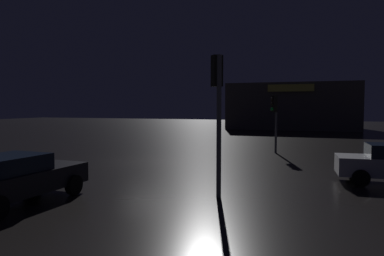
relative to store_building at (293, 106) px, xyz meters
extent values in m
plane|color=black|center=(-5.44, -32.38, -2.94)|extent=(120.00, 120.00, 0.00)
cube|color=#4C4742|center=(0.00, 0.01, 0.00)|extent=(16.12, 9.25, 5.87)
cube|color=#E5D84C|center=(0.00, -4.77, 2.20)|extent=(5.36, 0.24, 0.86)
cylinder|color=#595B60|center=(0.23, -38.56, -0.64)|extent=(0.15, 0.15, 4.58)
cube|color=black|center=(0.12, -38.45, 1.14)|extent=(0.41, 0.41, 1.00)
sphere|color=red|center=(0.02, -38.33, 1.45)|extent=(0.20, 0.20, 0.20)
sphere|color=black|center=(0.02, -38.33, 1.14)|extent=(0.20, 0.20, 0.20)
sphere|color=black|center=(0.02, -38.33, 0.84)|extent=(0.20, 0.20, 0.20)
cylinder|color=#595B60|center=(0.72, -26.55, -1.13)|extent=(0.14, 0.14, 3.61)
cube|color=black|center=(0.60, -26.66, 0.15)|extent=(0.41, 0.41, 1.04)
sphere|color=black|center=(0.49, -26.77, 0.46)|extent=(0.20, 0.20, 0.20)
sphere|color=black|center=(0.49, -26.77, 0.15)|extent=(0.20, 0.20, 0.20)
sphere|color=#19D13F|center=(0.49, -26.77, -0.16)|extent=(0.20, 0.20, 0.20)
cube|color=black|center=(-5.39, -41.28, -2.27)|extent=(2.03, 4.58, 0.66)
cube|color=black|center=(-5.40, -41.58, -1.69)|extent=(1.74, 2.10, 0.50)
cylinder|color=black|center=(-6.25, -39.75, -2.61)|extent=(0.25, 0.67, 0.66)
cylinder|color=black|center=(-4.41, -39.83, -2.61)|extent=(0.25, 0.67, 0.66)
cylinder|color=black|center=(4.65, -33.67, -2.62)|extent=(0.64, 0.26, 0.63)
cylinder|color=black|center=(4.75, -35.33, -2.62)|extent=(0.64, 0.26, 0.63)
camera|label=1|loc=(3.25, -49.85, 0.01)|focal=34.10mm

